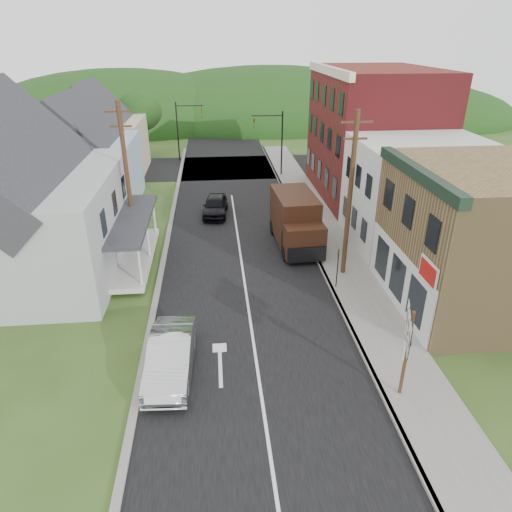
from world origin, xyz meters
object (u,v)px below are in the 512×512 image
object	(u,v)px
silver_sedan	(171,356)
route_sign_cluster	(407,342)
dark_sedan	(215,206)
warning_sign	(338,262)
delivery_van	(296,221)

from	to	relation	value
silver_sedan	route_sign_cluster	distance (m)	8.98
silver_sedan	dark_sedan	world-z (taller)	silver_sedan
route_sign_cluster	warning_sign	world-z (taller)	route_sign_cluster
route_sign_cluster	silver_sedan	bearing A→B (deg)	-174.27
silver_sedan	delivery_van	world-z (taller)	delivery_van
delivery_van	warning_sign	xyz separation A→B (m)	(1.19, -5.71, -0.03)
silver_sedan	delivery_van	size ratio (longest dim) A/B	0.80
delivery_van	warning_sign	distance (m)	5.83
dark_sedan	warning_sign	xyz separation A→B (m)	(6.18, -11.69, 0.91)
route_sign_cluster	warning_sign	bearing A→B (deg)	112.16
silver_sedan	delivery_van	bearing A→B (deg)	61.70
dark_sedan	warning_sign	distance (m)	13.25
delivery_van	route_sign_cluster	size ratio (longest dim) A/B	1.67
delivery_van	warning_sign	world-z (taller)	delivery_van
dark_sedan	delivery_van	size ratio (longest dim) A/B	0.70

